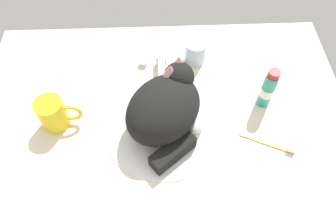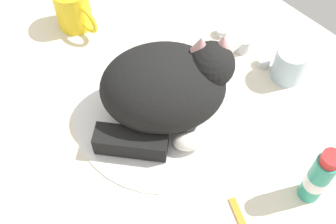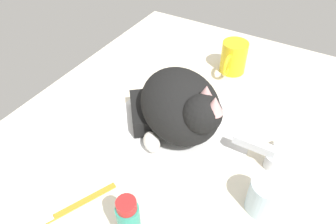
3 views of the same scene
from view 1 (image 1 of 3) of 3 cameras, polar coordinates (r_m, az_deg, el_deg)
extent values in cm
cube|color=silver|center=(94.33, -0.77, -2.77)|extent=(110.00, 82.50, 3.00)
cylinder|color=white|center=(92.77, -0.78, -2.20)|extent=(34.94, 34.94, 0.64)
cylinder|color=silver|center=(105.64, -1.20, 9.04)|extent=(3.60, 3.60, 3.52)
cube|color=silver|center=(100.45, -1.15, 8.14)|extent=(2.00, 9.37, 2.00)
cylinder|color=silver|center=(106.40, -4.38, 8.61)|extent=(2.80, 2.80, 1.80)
cylinder|color=silver|center=(106.47, 2.01, 8.82)|extent=(2.80, 2.80, 1.80)
ellipsoid|color=black|center=(86.25, -0.84, 0.47)|extent=(28.37, 29.08, 14.84)
sphere|color=black|center=(87.62, 1.91, 6.14)|extent=(12.01, 12.01, 8.53)
ellipsoid|color=white|center=(88.48, 1.21, 4.54)|extent=(7.15, 7.26, 4.69)
cone|color=#DB9E9E|center=(84.41, 0.38, 7.38)|extent=(5.40, 5.40, 3.84)
cone|color=#DB9E9E|center=(86.48, 1.93, 8.91)|extent=(5.40, 5.40, 3.84)
cube|color=black|center=(85.78, 0.86, -6.97)|extent=(13.12, 11.74, 4.41)
ellipsoid|color=white|center=(90.15, 5.04, -2.47)|extent=(6.34, 6.61, 3.97)
cylinder|color=yellow|center=(94.86, -19.69, -0.28)|extent=(7.67, 7.67, 9.68)
torus|color=yellow|center=(93.39, -16.76, -0.19)|extent=(6.42, 1.00, 6.42)
cylinder|color=silver|center=(105.58, 4.84, 10.42)|extent=(6.49, 6.49, 7.68)
cylinder|color=teal|center=(96.69, 17.12, 3.73)|extent=(3.80, 3.80, 12.31)
cylinder|color=white|center=(97.16, 17.03, 3.51)|extent=(3.88, 3.88, 3.08)
cylinder|color=red|center=(91.45, 18.22, 6.39)|extent=(3.23, 3.23, 1.80)
cube|color=orange|center=(93.82, 17.01, -5.18)|extent=(14.37, 7.67, 0.80)
cube|color=white|center=(93.97, 20.93, -6.22)|extent=(2.61, 2.25, 0.80)
camera|label=2|loc=(0.40, 66.81, 16.77)|focal=47.57mm
camera|label=3|loc=(0.92, 37.23, 32.69)|focal=33.41mm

